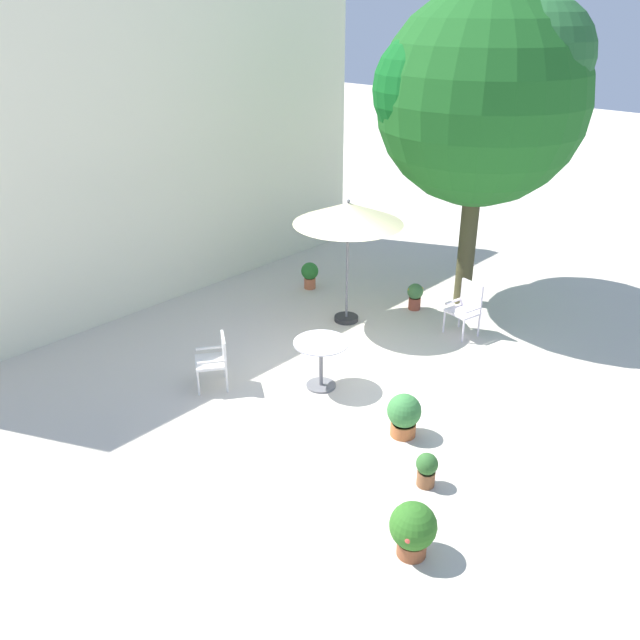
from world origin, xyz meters
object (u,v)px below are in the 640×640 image
potted_plant_1 (413,528)px  potted_plant_2 (404,414)px  potted_plant_4 (415,295)px  patio_chair_1 (216,358)px  shade_tree (482,97)px  potted_plant_3 (310,274)px  patio_umbrella_0 (348,215)px  patio_chair_0 (466,305)px  potted_plant_0 (427,469)px  cafe_table_0 (321,355)px

potted_plant_1 → potted_plant_2: 2.18m
potted_plant_2 → potted_plant_4: potted_plant_2 is taller
patio_chair_1 → potted_plant_1: patio_chair_1 is taller
shade_tree → potted_plant_3: shade_tree is taller
patio_umbrella_0 → patio_chair_1: bearing=-179.5°
patio_chair_1 → potted_plant_2: 3.00m
patio_chair_0 → shade_tree: bearing=33.5°
shade_tree → patio_chair_0: size_ratio=5.93×
patio_umbrella_0 → patio_chair_0: size_ratio=2.41×
patio_umbrella_0 → potted_plant_2: patio_umbrella_0 is taller
patio_chair_1 → potted_plant_2: bearing=-72.8°
patio_chair_1 → potted_plant_4: size_ratio=1.61×
potted_plant_0 → potted_plant_4: bearing=36.8°
potted_plant_2 → potted_plant_0: bearing=-128.9°
patio_umbrella_0 → patio_chair_1: size_ratio=2.77×
potted_plant_1 → potted_plant_2: potted_plant_1 is taller
cafe_table_0 → potted_plant_4: cafe_table_0 is taller
cafe_table_0 → patio_chair_0: 3.11m
patio_chair_0 → potted_plant_2: size_ratio=1.54×
potted_plant_0 → potted_plant_4: potted_plant_4 is taller
shade_tree → cafe_table_0: 5.37m
potted_plant_3 → patio_chair_1: bearing=-157.3°
cafe_table_0 → potted_plant_3: cafe_table_0 is taller
patio_chair_1 → potted_plant_0: 3.70m
shade_tree → potted_plant_4: size_ratio=10.96×
patio_chair_0 → potted_plant_4: patio_chair_0 is taller
patio_umbrella_0 → potted_plant_1: patio_umbrella_0 is taller
potted_plant_2 → potted_plant_3: potted_plant_2 is taller
patio_umbrella_0 → potted_plant_0: 5.01m
potted_plant_2 → potted_plant_3: bearing=57.3°
patio_chair_1 → potted_plant_0: bearing=-86.6°
patio_chair_1 → potted_plant_1: 4.30m
shade_tree → patio_umbrella_0: size_ratio=2.46×
patio_umbrella_0 → potted_plant_4: (1.26, -0.63, -1.73)m
cafe_table_0 → potted_plant_0: (-0.83, -2.50, -0.30)m
shade_tree → potted_plant_2: size_ratio=9.11×
potted_plant_0 → potted_plant_4: size_ratio=0.87×
cafe_table_0 → patio_chair_0: (3.04, -0.66, 0.00)m
potted_plant_1 → potted_plant_0: bearing=27.0°
cafe_table_0 → potted_plant_2: (-0.17, -1.67, -0.21)m
potted_plant_2 → shade_tree: bearing=22.3°
cafe_table_0 → potted_plant_4: bearing=10.1°
potted_plant_3 → potted_plant_4: (0.61, -2.17, -0.03)m
patio_chair_1 → potted_plant_3: (3.73, 1.56, -0.17)m
cafe_table_0 → potted_plant_1: (-1.88, -3.03, -0.18)m
patio_umbrella_0 → patio_chair_0: patio_umbrella_0 is taller
shade_tree → patio_umbrella_0: 3.06m
patio_chair_0 → potted_plant_4: bearing=78.9°
patio_umbrella_0 → cafe_table_0: (-2.02, -1.22, -1.48)m
cafe_table_0 → patio_chair_1: size_ratio=1.00×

